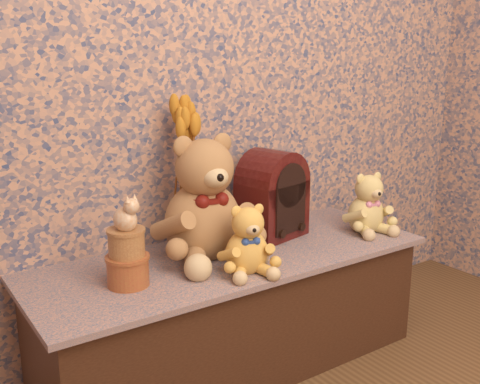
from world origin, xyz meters
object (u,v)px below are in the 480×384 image
Objects in this scene: teddy_large at (202,191)px; cat_figurine at (125,212)px; ceramic_vase at (186,224)px; teddy_medium at (247,235)px; cathedral_radio at (272,193)px; biscuit_tin_lower at (128,271)px; teddy_small at (367,200)px.

teddy_large is 4.03× the size of cat_figurine.
teddy_large is 2.47× the size of ceramic_vase.
ceramic_vase is at bearing 7.79° from cat_figurine.
teddy_medium is 0.71× the size of cathedral_radio.
teddy_medium is 0.37m from cathedral_radio.
biscuit_tin_lower is 1.12× the size of cat_figurine.
teddy_medium is (0.04, -0.21, -0.11)m from teddy_large.
biscuit_tin_lower is (-0.65, -0.13, -0.12)m from cathedral_radio.
teddy_small is 1.01m from biscuit_tin_lower.
teddy_small is at bearing -36.72° from cathedral_radio.
cathedral_radio is (0.33, 0.03, -0.06)m from teddy_large.
teddy_large is 1.90× the size of teddy_medium.
cathedral_radio is (-0.35, 0.16, 0.04)m from teddy_small.
biscuit_tin_lower is (-0.31, -0.18, -0.05)m from ceramic_vase.
biscuit_tin_lower is at bearing -157.07° from teddy_large.
teddy_large is at bearing -6.12° from cat_figurine.
teddy_large reaches higher than ceramic_vase.
teddy_small reaches higher than teddy_medium.
teddy_small is 1.37× the size of ceramic_vase.
cat_figurine reaches higher than ceramic_vase.
ceramic_vase is (-0.02, 0.08, -0.14)m from teddy_large.
cathedral_radio is at bearing 56.16° from teddy_medium.
cat_figurine reaches higher than teddy_medium.
cathedral_radio is at bearing 166.40° from teddy_small.
teddy_small is (0.68, -0.13, -0.10)m from teddy_large.
ceramic_vase is at bearing 109.88° from teddy_large.
ceramic_vase is (-0.70, 0.21, -0.03)m from teddy_small.
cathedral_radio is 2.96× the size of cat_figurine.
cathedral_radio is 2.65× the size of biscuit_tin_lower.
teddy_large is 0.39m from biscuit_tin_lower.
cathedral_radio reaches higher than biscuit_tin_lower.
teddy_medium is at bearing -72.55° from teddy_large.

